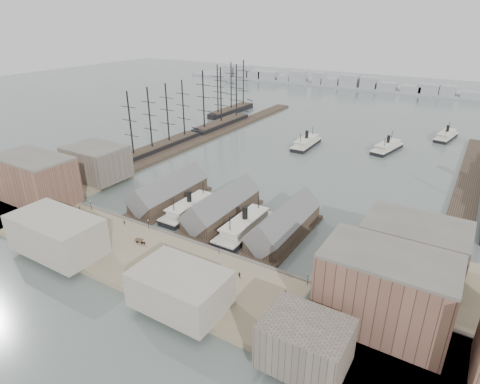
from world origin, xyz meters
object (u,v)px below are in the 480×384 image
Objects in this scene: ferry_docked_west at (190,208)px; horse_cart_right at (172,267)px; horse_cart_left at (88,221)px; horse_cart_center at (142,242)px; tram at (309,303)px.

ferry_docked_west is 6.06× the size of horse_cart_right.
horse_cart_left is 45.18m from horse_cart_right.
ferry_docked_west is 5.74× the size of horse_cart_center.
horse_cart_right is (44.77, -6.04, -0.02)m from horse_cart_left.
tram is at bearing -105.01° from horse_cart_center.
ferry_docked_west is 5.93× the size of horse_cart_left.
horse_cart_right is at bearing -122.00° from horse_cart_center.
horse_cart_left is at bearing -130.12° from ferry_docked_west.
horse_cart_center is (2.85, -29.16, 0.42)m from ferry_docked_west.
ferry_docked_west is 68.84m from tram.
tram reaches higher than horse_cart_left.
ferry_docked_west reaches higher than horse_cart_center.
horse_cart_center is 1.06× the size of horse_cart_right.
tram is at bearing -77.75° from horse_cart_left.
horse_cart_left is 0.97× the size of horse_cart_center.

